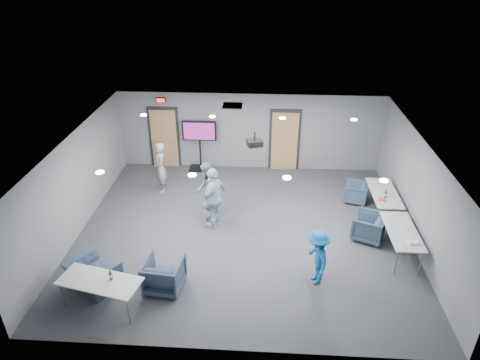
# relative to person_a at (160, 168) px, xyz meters

# --- Properties ---
(floor) EXTENTS (9.00, 9.00, 0.00)m
(floor) POSITION_rel_person_a_xyz_m (2.75, -2.15, -0.82)
(floor) COLOR #34363B
(floor) RESTS_ON ground
(ceiling) EXTENTS (9.00, 9.00, 0.00)m
(ceiling) POSITION_rel_person_a_xyz_m (2.75, -2.15, 1.88)
(ceiling) COLOR silver
(ceiling) RESTS_ON wall_back
(wall_back) EXTENTS (9.00, 0.02, 2.70)m
(wall_back) POSITION_rel_person_a_xyz_m (2.75, 1.85, 0.53)
(wall_back) COLOR slate
(wall_back) RESTS_ON floor
(wall_front) EXTENTS (9.00, 0.02, 2.70)m
(wall_front) POSITION_rel_person_a_xyz_m (2.75, -6.15, 0.53)
(wall_front) COLOR slate
(wall_front) RESTS_ON floor
(wall_left) EXTENTS (0.02, 8.00, 2.70)m
(wall_left) POSITION_rel_person_a_xyz_m (-1.75, -2.15, 0.53)
(wall_left) COLOR slate
(wall_left) RESTS_ON floor
(wall_right) EXTENTS (0.02, 8.00, 2.70)m
(wall_right) POSITION_rel_person_a_xyz_m (7.25, -2.15, 0.53)
(wall_right) COLOR slate
(wall_right) RESTS_ON floor
(door_left) EXTENTS (1.06, 0.17, 2.24)m
(door_left) POSITION_rel_person_a_xyz_m (-0.25, 1.81, 0.25)
(door_left) COLOR black
(door_left) RESTS_ON wall_back
(door_right) EXTENTS (1.06, 0.17, 2.24)m
(door_right) POSITION_rel_person_a_xyz_m (3.95, 1.81, 0.25)
(door_right) COLOR black
(door_right) RESTS_ON wall_back
(exit_sign) EXTENTS (0.32, 0.08, 0.16)m
(exit_sign) POSITION_rel_person_a_xyz_m (-0.25, 1.79, 1.63)
(exit_sign) COLOR black
(exit_sign) RESTS_ON wall_back
(hvac_diffuser) EXTENTS (0.60, 0.60, 0.03)m
(hvac_diffuser) POSITION_rel_person_a_xyz_m (2.25, 0.65, 1.87)
(hvac_diffuser) COLOR black
(hvac_diffuser) RESTS_ON ceiling
(downlights) EXTENTS (6.18, 3.78, 0.02)m
(downlights) POSITION_rel_person_a_xyz_m (2.75, -2.15, 1.87)
(downlights) COLOR white
(downlights) RESTS_ON ceiling
(person_a) EXTENTS (0.60, 0.70, 1.64)m
(person_a) POSITION_rel_person_a_xyz_m (0.00, 0.00, 0.00)
(person_a) COLOR #939694
(person_a) RESTS_ON floor
(person_b) EXTENTS (0.72, 0.89, 1.72)m
(person_b) POSITION_rel_person_a_xyz_m (1.68, -1.45, 0.04)
(person_b) COLOR slate
(person_b) RESTS_ON floor
(person_c) EXTENTS (0.85, 1.15, 1.81)m
(person_c) POSITION_rel_person_a_xyz_m (1.93, -1.90, 0.09)
(person_c) COLOR #A0BDCE
(person_c) RESTS_ON floor
(person_d) EXTENTS (0.67, 0.98, 1.40)m
(person_d) POSITION_rel_person_a_xyz_m (4.54, -4.05, -0.12)
(person_d) COLOR #1957A3
(person_d) RESTS_ON floor
(chair_right_a) EXTENTS (0.84, 0.83, 0.62)m
(chair_right_a) POSITION_rel_person_a_xyz_m (6.10, -0.30, -0.51)
(chair_right_a) COLOR #3A4E65
(chair_right_a) RESTS_ON floor
(chair_right_b) EXTENTS (1.04, 1.03, 0.73)m
(chair_right_b) POSITION_rel_person_a_xyz_m (6.10, -2.24, -0.46)
(chair_right_b) COLOR #334659
(chair_right_b) RESTS_ON floor
(chair_front_a) EXTENTS (0.93, 0.95, 0.78)m
(chair_front_a) POSITION_rel_person_a_xyz_m (1.07, -4.48, -0.43)
(chair_front_a) COLOR #334259
(chair_front_a) RESTS_ON floor
(chair_front_b) EXTENTS (1.39, 1.35, 0.69)m
(chair_front_b) POSITION_rel_person_a_xyz_m (-0.55, -4.55, -0.48)
(chair_front_b) COLOR #35455B
(chair_front_b) RESTS_ON floor
(table_right_a) EXTENTS (0.74, 1.77, 0.73)m
(table_right_a) POSITION_rel_person_a_xyz_m (6.75, -0.99, -0.13)
(table_right_a) COLOR silver
(table_right_a) RESTS_ON floor
(table_right_b) EXTENTS (0.73, 1.75, 0.73)m
(table_right_b) POSITION_rel_person_a_xyz_m (6.75, -2.89, -0.14)
(table_right_b) COLOR silver
(table_right_b) RESTS_ON floor
(table_front_left) EXTENTS (1.87, 1.11, 0.73)m
(table_front_left) POSITION_rel_person_a_xyz_m (-0.14, -5.15, -0.14)
(table_front_left) COLOR silver
(table_front_left) RESTS_ON floor
(bottle_front) EXTENTS (0.07, 0.07, 0.28)m
(bottle_front) POSITION_rel_person_a_xyz_m (0.10, -5.09, 0.01)
(bottle_front) COLOR #5B320F
(bottle_front) RESTS_ON table_front_left
(bottle_right) EXTENTS (0.07, 0.07, 0.27)m
(bottle_right) POSITION_rel_person_a_xyz_m (6.70, -1.28, 0.01)
(bottle_right) COLOR #5B320F
(bottle_right) RESTS_ON table_right_a
(snack_box) EXTENTS (0.23, 0.20, 0.04)m
(snack_box) POSITION_rel_person_a_xyz_m (6.58, -1.44, -0.07)
(snack_box) COLOR #C14C30
(snack_box) RESTS_ON table_right_a
(wrapper) EXTENTS (0.26, 0.19, 0.06)m
(wrapper) POSITION_rel_person_a_xyz_m (6.87, -3.41, -0.06)
(wrapper) COLOR white
(wrapper) RESTS_ON table_right_b
(tv_stand) EXTENTS (1.17, 0.56, 1.80)m
(tv_stand) POSITION_rel_person_a_xyz_m (1.03, 1.60, 0.20)
(tv_stand) COLOR black
(tv_stand) RESTS_ON floor
(projector) EXTENTS (0.47, 0.44, 0.37)m
(projector) POSITION_rel_person_a_xyz_m (3.00, -1.50, 1.58)
(projector) COLOR black
(projector) RESTS_ON ceiling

